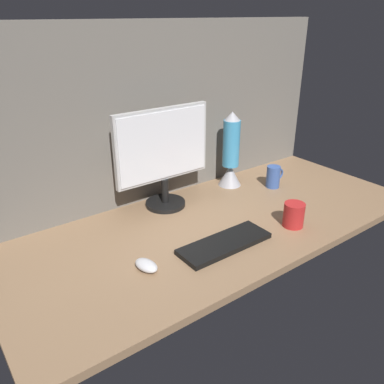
# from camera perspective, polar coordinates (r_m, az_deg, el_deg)

# --- Properties ---
(ground_plane) EXTENTS (1.80, 0.80, 0.03)m
(ground_plane) POSITION_cam_1_polar(r_m,az_deg,el_deg) (1.68, 3.56, -4.51)
(ground_plane) COLOR #8C6B4C
(cubicle_wall_back) EXTENTS (1.80, 0.05, 0.78)m
(cubicle_wall_back) POSITION_cam_1_polar(r_m,az_deg,el_deg) (1.81, -3.85, 11.49)
(cubicle_wall_back) COLOR slate
(cubicle_wall_back) RESTS_ON ground_plane
(monitor) EXTENTS (0.45, 0.18, 0.44)m
(monitor) POSITION_cam_1_polar(r_m,az_deg,el_deg) (1.70, -4.22, 5.63)
(monitor) COLOR black
(monitor) RESTS_ON ground_plane
(keyboard) EXTENTS (0.37, 0.13, 0.02)m
(keyboard) POSITION_cam_1_polar(r_m,az_deg,el_deg) (1.49, 4.75, -7.47)
(keyboard) COLOR black
(keyboard) RESTS_ON ground_plane
(mouse) EXTENTS (0.07, 0.10, 0.03)m
(mouse) POSITION_cam_1_polar(r_m,az_deg,el_deg) (1.37, -6.65, -10.54)
(mouse) COLOR silver
(mouse) RESTS_ON ground_plane
(mug_ceramic_blue) EXTENTS (0.10, 0.07, 0.11)m
(mug_ceramic_blue) POSITION_cam_1_polar(r_m,az_deg,el_deg) (2.00, 11.76, 2.21)
(mug_ceramic_blue) COLOR #38569E
(mug_ceramic_blue) RESTS_ON ground_plane
(mug_red_plastic) EXTENTS (0.08, 0.08, 0.10)m
(mug_red_plastic) POSITION_cam_1_polar(r_m,az_deg,el_deg) (1.65, 14.56, -3.22)
(mug_red_plastic) COLOR red
(mug_red_plastic) RESTS_ON ground_plane
(lava_lamp) EXTENTS (0.11, 0.11, 0.38)m
(lava_lamp) POSITION_cam_1_polar(r_m,az_deg,el_deg) (1.95, 5.65, 5.32)
(lava_lamp) COLOR #A5A5AD
(lava_lamp) RESTS_ON ground_plane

